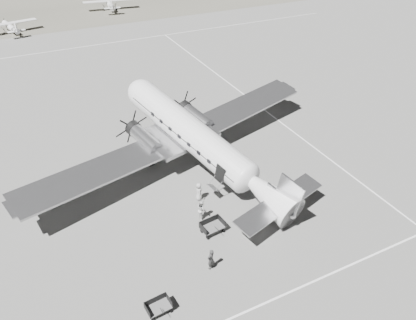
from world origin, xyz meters
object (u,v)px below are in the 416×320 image
at_px(baggage_cart_near, 212,227).
at_px(ramp_agent, 202,209).
at_px(passenger, 199,192).
at_px(light_plane_left, 10,28).
at_px(dc3_airliner, 198,141).
at_px(ground_crew, 211,259).
at_px(baggage_cart_far, 158,307).
at_px(light_plane_right, 110,5).

height_order(baggage_cart_near, ramp_agent, ramp_agent).
bearing_deg(passenger, light_plane_left, 23.45).
xyz_separation_m(dc3_airliner, ramp_agent, (-2.56, -6.12, -2.14)).
bearing_deg(ground_crew, baggage_cart_far, -5.03).
xyz_separation_m(light_plane_right, passenger, (-9.56, -63.79, -0.29)).
relative_size(baggage_cart_far, ramp_agent, 0.93).
bearing_deg(ground_crew, ramp_agent, -134.59).
relative_size(baggage_cart_near, ramp_agent, 1.06).
bearing_deg(ramp_agent, light_plane_right, -0.59).
bearing_deg(passenger, ramp_agent, 173.68).
height_order(dc3_airliner, baggage_cart_near, dc3_airliner).
bearing_deg(passenger, dc3_airliner, -11.41).
xyz_separation_m(baggage_cart_far, ramp_agent, (6.00, 6.47, 0.41)).
bearing_deg(light_plane_left, baggage_cart_near, -93.44).
height_order(baggage_cart_far, ramp_agent, ramp_agent).
relative_size(ground_crew, ramp_agent, 0.97).
height_order(light_plane_right, baggage_cart_near, light_plane_right).
relative_size(baggage_cart_far, passenger, 0.98).
height_order(ground_crew, passenger, ground_crew).
height_order(ramp_agent, passenger, ramp_agent).
height_order(light_plane_left, baggage_cart_near, light_plane_left).
distance_m(baggage_cart_far, passenger, 10.97).
bearing_deg(light_plane_left, ground_crew, -95.33).
relative_size(light_plane_right, ground_crew, 6.35).
xyz_separation_m(baggage_cart_near, baggage_cart_far, (-6.02, -4.71, -0.07)).
distance_m(dc3_airliner, ramp_agent, 6.97).
relative_size(ramp_agent, passenger, 1.06).
xyz_separation_m(baggage_cart_far, ground_crew, (4.38, 1.68, 0.39)).
xyz_separation_m(baggage_cart_near, passenger, (0.74, 3.93, 0.29)).
xyz_separation_m(ramp_agent, passenger, (0.76, 2.17, -0.05)).
bearing_deg(light_plane_right, passenger, -91.54).
xyz_separation_m(ground_crew, ramp_agent, (1.61, 4.79, 0.02)).
bearing_deg(ramp_agent, ground_crew, 169.69).
xyz_separation_m(light_plane_left, ramp_agent, (9.45, -57.93, -0.14)).
relative_size(dc3_airliner, ground_crew, 18.84).
xyz_separation_m(dc3_airliner, passenger, (-1.80, -3.95, -2.19)).
height_order(baggage_cart_near, passenger, passenger).
bearing_deg(passenger, baggage_cart_far, 155.04).
distance_m(ground_crew, ramp_agent, 5.06).
distance_m(light_plane_left, ground_crew, 63.21).
bearing_deg(baggage_cart_far, baggage_cart_near, 33.04).
height_order(dc3_airliner, light_plane_left, dc3_airliner).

